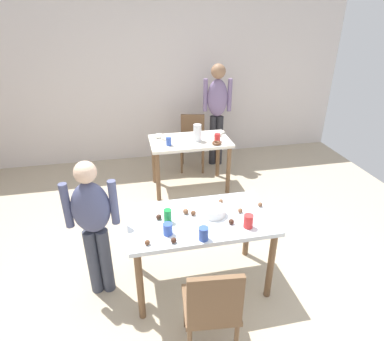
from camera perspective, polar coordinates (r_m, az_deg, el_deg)
ground_plane at (r=3.37m, az=1.45°, el=-19.10°), size 6.40×6.40×0.00m
wall_back at (r=5.63m, az=-6.10°, el=15.04°), size 6.40×0.10×2.60m
dining_table_near at (r=2.97m, az=1.47°, el=-9.86°), size 1.27×0.70×0.75m
dining_table_far at (r=4.63m, az=-0.36°, el=3.98°), size 1.11×0.66×0.75m
chair_near_table at (r=2.54m, az=3.51°, el=-22.45°), size 0.44×0.44×0.87m
chair_far_table at (r=5.34m, az=0.09°, el=5.54°), size 0.48×0.48×0.87m
person_girl_near at (r=2.94m, az=-16.81°, el=-8.29°), size 0.45×0.22×1.34m
person_adult_far at (r=5.31m, az=4.39°, el=11.10°), size 0.45×0.26×1.65m
mixing_bowl at (r=2.94m, az=3.75°, el=-7.03°), size 0.21×0.21×0.08m
soda_can at (r=2.83m, az=-4.24°, el=-7.87°), size 0.07×0.07×0.12m
fork_near at (r=3.07m, az=-4.52°, el=-6.25°), size 0.17×0.02×0.01m
cup_near_0 at (r=2.70m, az=-4.23°, el=-10.09°), size 0.08×0.08×0.10m
cup_near_1 at (r=2.81m, az=9.76°, el=-8.66°), size 0.08×0.08×0.12m
cup_near_2 at (r=2.64m, az=2.02°, el=-10.90°), size 0.08×0.08×0.11m
cake_ball_0 at (r=2.84m, az=6.83°, el=-8.79°), size 0.05×0.05×0.05m
cake_ball_1 at (r=2.89m, az=-5.79°, el=-8.04°), size 0.05×0.05×0.05m
cake_ball_2 at (r=2.63m, az=-3.21°, el=-12.01°), size 0.05×0.05×0.05m
cake_ball_3 at (r=3.00m, az=8.37°, el=-6.89°), size 0.04×0.04×0.04m
cake_ball_4 at (r=3.11m, az=5.02°, el=-5.35°), size 0.04×0.04×0.04m
cake_ball_5 at (r=2.93m, az=0.23°, el=-7.39°), size 0.05×0.05×0.05m
cake_ball_6 at (r=3.12m, az=11.75°, el=-5.79°), size 0.04×0.04×0.04m
cake_ball_7 at (r=2.95m, az=-1.10°, el=-7.12°), size 0.05×0.05×0.05m
cake_ball_8 at (r=2.81m, az=-3.93°, el=-9.24°), size 0.04×0.04×0.04m
cake_ball_9 at (r=2.63m, az=-7.76°, el=-12.28°), size 0.04×0.04×0.04m
pitcher_far at (r=4.52m, az=0.94°, el=6.58°), size 0.11×0.11×0.23m
cup_far_0 at (r=4.54m, az=4.42°, el=5.75°), size 0.08×0.08×0.11m
cup_far_1 at (r=4.39m, az=-4.06°, el=5.06°), size 0.07×0.07×0.11m
donut_far_0 at (r=4.85m, az=5.03°, el=6.66°), size 0.12×0.12×0.03m
donut_far_1 at (r=4.75m, az=4.41°, el=6.25°), size 0.13×0.13×0.04m
donut_far_2 at (r=4.44m, az=4.31°, el=4.77°), size 0.13×0.13×0.04m
donut_far_3 at (r=4.70m, az=-5.78°, el=6.01°), size 0.14×0.14×0.04m
donut_far_4 at (r=4.62m, az=-4.70°, el=5.66°), size 0.12×0.12×0.04m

